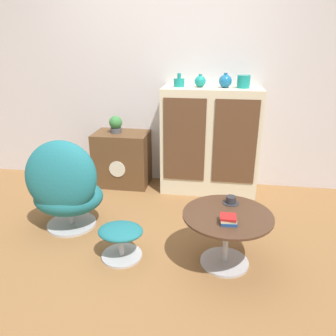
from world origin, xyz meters
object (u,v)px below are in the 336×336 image
(ottoman, at_px, (121,236))
(vase_inner_left, at_px, (200,81))
(vase_rightmost, at_px, (244,82))
(teacup, at_px, (231,200))
(potted_plant, at_px, (116,124))
(sideboard, at_px, (210,141))
(egg_chair, at_px, (65,188))
(vase_leftmost, at_px, (179,82))
(vase_inner_right, at_px, (225,81))
(book_stack, at_px, (228,220))
(tv_console, at_px, (122,159))
(coffee_table, at_px, (227,228))

(ottoman, distance_m, vase_inner_left, 1.86)
(vase_rightmost, distance_m, teacup, 1.46)
(vase_rightmost, distance_m, potted_plant, 1.51)
(vase_inner_left, bearing_deg, sideboard, -1.68)
(egg_chair, distance_m, vase_rightmost, 2.09)
(vase_leftmost, xyz_separation_m, potted_plant, (-0.74, 0.01, -0.49))
(sideboard, relative_size, teacup, 9.21)
(egg_chair, height_order, vase_inner_right, vase_inner_right)
(sideboard, bearing_deg, ottoman, -113.74)
(ottoman, relative_size, book_stack, 2.92)
(tv_console, relative_size, coffee_table, 0.95)
(vase_inner_left, height_order, potted_plant, vase_inner_left)
(ottoman, xyz_separation_m, book_stack, (0.82, -0.09, 0.27))
(potted_plant, height_order, book_stack, potted_plant)
(sideboard, xyz_separation_m, vase_inner_right, (0.13, 0.00, 0.66))
(ottoman, xyz_separation_m, vase_rightmost, (0.96, 1.45, 1.06))
(coffee_table, distance_m, vase_inner_left, 1.71)
(ottoman, xyz_separation_m, potted_plant, (-0.46, 1.45, 0.55))
(vase_leftmost, bearing_deg, teacup, -64.78)
(tv_console, relative_size, potted_plant, 3.25)
(ottoman, xyz_separation_m, vase_leftmost, (0.28, 1.45, 1.04))
(vase_inner_right, xyz_separation_m, teacup, (0.08, -1.22, -0.79))
(ottoman, bearing_deg, sideboard, 66.26)
(potted_plant, bearing_deg, tv_console, -0.44)
(egg_chair, height_order, vase_rightmost, vase_rightmost)
(book_stack, bearing_deg, vase_inner_right, 92.15)
(tv_console, xyz_separation_m, vase_inner_right, (1.17, -0.01, 0.93))
(tv_console, distance_m, vase_inner_left, 1.30)
(potted_plant, bearing_deg, book_stack, -50.15)
(coffee_table, bearing_deg, book_stack, -89.78)
(tv_console, height_order, vase_rightmost, vase_rightmost)
(sideboard, xyz_separation_m, vase_inner_left, (-0.13, 0.00, 0.65))
(vase_inner_right, bearing_deg, coffee_table, -87.67)
(tv_console, bearing_deg, coffee_table, -48.91)
(egg_chair, height_order, potted_plant, egg_chair)
(vase_inner_right, height_order, potted_plant, vase_inner_right)
(sideboard, height_order, potted_plant, sideboard)
(egg_chair, relative_size, vase_inner_right, 5.86)
(vase_rightmost, height_order, book_stack, vase_rightmost)
(vase_inner_right, xyz_separation_m, book_stack, (0.06, -1.53, -0.79))
(tv_console, relative_size, vase_leftmost, 4.50)
(vase_leftmost, height_order, teacup, vase_leftmost)
(egg_chair, bearing_deg, vase_leftmost, 51.15)
(teacup, bearing_deg, egg_chair, 175.29)
(tv_console, bearing_deg, vase_rightmost, -0.31)
(ottoman, bearing_deg, coffee_table, 3.09)
(egg_chair, height_order, teacup, egg_chair)
(book_stack, bearing_deg, egg_chair, 163.03)
(vase_leftmost, height_order, vase_inner_right, vase_inner_right)
(coffee_table, bearing_deg, egg_chair, 168.02)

